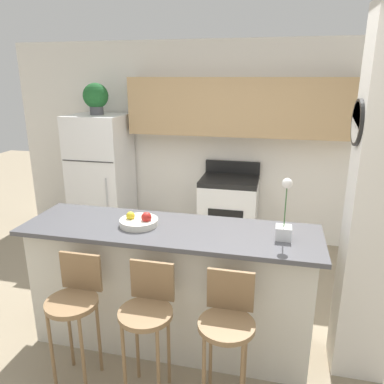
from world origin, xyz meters
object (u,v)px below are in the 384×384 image
at_px(bar_stool_left, 75,302).
at_px(bar_stool_right, 227,324).
at_px(fruit_bowl, 139,222).
at_px(refrigerator, 102,178).
at_px(bar_stool_mid, 148,313).
at_px(potted_plant_on_fridge, 96,97).
at_px(trash_bin, 138,233).
at_px(stove_range, 229,212).
at_px(orchid_vase, 284,222).

height_order(bar_stool_left, bar_stool_right, same).
bearing_deg(fruit_bowl, bar_stool_left, -119.55).
height_order(refrigerator, bar_stool_mid, refrigerator).
relative_size(potted_plant_on_fridge, trash_bin, 1.02).
bearing_deg(trash_bin, bar_stool_left, -80.11).
xyz_separation_m(stove_range, fruit_bowl, (-0.45, -1.92, 0.58)).
bearing_deg(bar_stool_mid, orchid_vase, 31.21).
relative_size(potted_plant_on_fridge, fruit_bowl, 1.31).
bearing_deg(orchid_vase, refrigerator, 141.14).
bearing_deg(fruit_bowl, refrigerator, 123.61).
bearing_deg(potted_plant_on_fridge, bar_stool_mid, -58.19).
bearing_deg(orchid_vase, bar_stool_right, -121.57).
xyz_separation_m(refrigerator, fruit_bowl, (1.24, -1.87, 0.22)).
height_order(potted_plant_on_fridge, fruit_bowl, potted_plant_on_fridge).
xyz_separation_m(bar_stool_left, bar_stool_right, (1.06, 0.00, 0.00)).
distance_m(stove_range, bar_stool_mid, 2.46).
relative_size(bar_stool_right, trash_bin, 2.47).
distance_m(stove_range, orchid_vase, 2.14).
bearing_deg(orchid_vase, bar_stool_left, -159.59).
xyz_separation_m(stove_range, trash_bin, (-1.12, -0.29, -0.27)).
bearing_deg(trash_bin, potted_plant_on_fridge, 157.82).
distance_m(bar_stool_left, bar_stool_right, 1.06).
height_order(stove_range, fruit_bowl, fruit_bowl).
height_order(orchid_vase, fruit_bowl, orchid_vase).
distance_m(bar_stool_mid, bar_stool_right, 0.53).
height_order(refrigerator, fruit_bowl, refrigerator).
bearing_deg(potted_plant_on_fridge, bar_stool_left, -68.30).
distance_m(stove_range, bar_stool_left, 2.56).
bearing_deg(bar_stool_right, stove_range, 97.43).
xyz_separation_m(bar_stool_right, orchid_vase, (0.31, 0.51, 0.52)).
relative_size(potted_plant_on_fridge, orchid_vase, 0.87).
bearing_deg(bar_stool_right, trash_bin, 123.73).
bearing_deg(refrigerator, bar_stool_right, -49.88).
relative_size(bar_stool_mid, bar_stool_right, 1.00).
distance_m(potted_plant_on_fridge, trash_bin, 1.79).
height_order(bar_stool_mid, fruit_bowl, fruit_bowl).
xyz_separation_m(refrigerator, potted_plant_on_fridge, (-0.00, 0.00, 1.04)).
xyz_separation_m(bar_stool_left, orchid_vase, (1.38, 0.51, 0.52)).
bearing_deg(bar_stool_mid, bar_stool_left, 180.00).
distance_m(bar_stool_left, fruit_bowl, 0.73).
bearing_deg(bar_stool_mid, potted_plant_on_fridge, 121.81).
distance_m(stove_range, fruit_bowl, 2.06).
distance_m(bar_stool_left, bar_stool_mid, 0.53).
xyz_separation_m(bar_stool_mid, orchid_vase, (0.85, 0.51, 0.52)).
distance_m(refrigerator, potted_plant_on_fridge, 1.04).
bearing_deg(bar_stool_mid, bar_stool_right, 0.00).
bearing_deg(fruit_bowl, orchid_vase, -0.24).
bearing_deg(trash_bin, stove_range, 14.48).
bearing_deg(bar_stool_right, bar_stool_left, 180.00).
height_order(bar_stool_left, fruit_bowl, fruit_bowl).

